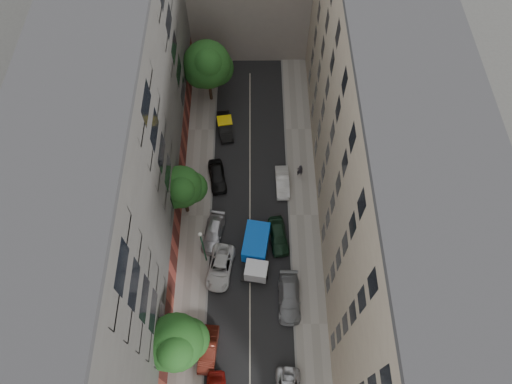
{
  "coord_description": "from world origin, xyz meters",
  "views": [
    {
      "loc": [
        0.48,
        -21.16,
        41.57
      ],
      "look_at": [
        0.62,
        -0.65,
        6.0
      ],
      "focal_mm": 32.0,
      "sensor_mm": 36.0,
      "label": 1
    }
  ],
  "objects_px": {
    "car_left_3": "(213,233)",
    "car_right_2": "(278,236)",
    "tarp_truck": "(256,251)",
    "car_left_1": "(208,349)",
    "car_right_1": "(289,298)",
    "pedestrian": "(300,170)",
    "tree_mid": "(182,189)",
    "tree_near": "(177,344)",
    "tree_far": "(208,66)",
    "car_right_3": "(282,182)",
    "car_left_2": "(220,268)",
    "car_left_4": "(217,176)",
    "lamp_post": "(203,244)",
    "car_left_5": "(225,126)"
  },
  "relations": [
    {
      "from": "car_right_2",
      "to": "car_right_3",
      "type": "distance_m",
      "value": 6.23
    },
    {
      "from": "car_left_2",
      "to": "pedestrian",
      "type": "distance_m",
      "value": 13.38
    },
    {
      "from": "car_left_3",
      "to": "tree_far",
      "type": "xyz_separation_m",
      "value": [
        -0.9,
        17.72,
        4.82
      ]
    },
    {
      "from": "car_left_5",
      "to": "car_left_3",
      "type": "bearing_deg",
      "value": -102.29
    },
    {
      "from": "tree_mid",
      "to": "tree_near",
      "type": "bearing_deg",
      "value": -87.18
    },
    {
      "from": "car_right_1",
      "to": "pedestrian",
      "type": "bearing_deg",
      "value": 83.73
    },
    {
      "from": "car_left_3",
      "to": "car_right_2",
      "type": "height_order",
      "value": "car_right_2"
    },
    {
      "from": "car_right_2",
      "to": "tree_mid",
      "type": "bearing_deg",
      "value": 153.33
    },
    {
      "from": "car_left_2",
      "to": "tarp_truck",
      "type": "bearing_deg",
      "value": 31.09
    },
    {
      "from": "car_left_2",
      "to": "car_left_4",
      "type": "distance_m",
      "value": 10.17
    },
    {
      "from": "car_left_3",
      "to": "car_left_5",
      "type": "xyz_separation_m",
      "value": [
        0.8,
        13.2,
        0.04
      ]
    },
    {
      "from": "tarp_truck",
      "to": "lamp_post",
      "type": "xyz_separation_m",
      "value": [
        -4.8,
        -0.38,
        2.54
      ]
    },
    {
      "from": "car_right_3",
      "to": "tree_mid",
      "type": "height_order",
      "value": "tree_mid"
    },
    {
      "from": "car_left_2",
      "to": "car_right_2",
      "type": "distance_m",
      "value": 6.45
    },
    {
      "from": "tree_far",
      "to": "pedestrian",
      "type": "bearing_deg",
      "value": -47.45
    },
    {
      "from": "tree_near",
      "to": "tree_far",
      "type": "xyz_separation_m",
      "value": [
        1.1,
        29.23,
        0.27
      ]
    },
    {
      "from": "car_left_1",
      "to": "pedestrian",
      "type": "height_order",
      "value": "pedestrian"
    },
    {
      "from": "car_left_1",
      "to": "lamp_post",
      "type": "height_order",
      "value": "lamp_post"
    },
    {
      "from": "car_left_2",
      "to": "tree_far",
      "type": "height_order",
      "value": "tree_far"
    },
    {
      "from": "tarp_truck",
      "to": "car_left_5",
      "type": "distance_m",
      "value": 15.83
    },
    {
      "from": "car_left_4",
      "to": "tree_near",
      "type": "distance_m",
      "value": 18.73
    },
    {
      "from": "tarp_truck",
      "to": "pedestrian",
      "type": "distance_m",
      "value": 10.42
    },
    {
      "from": "car_left_2",
      "to": "car_left_1",
      "type": "bearing_deg",
      "value": -86.71
    },
    {
      "from": "car_left_2",
      "to": "tree_mid",
      "type": "relative_size",
      "value": 0.69
    },
    {
      "from": "car_right_1",
      "to": "car_right_3",
      "type": "bearing_deg",
      "value": 91.66
    },
    {
      "from": "car_left_4",
      "to": "tree_near",
      "type": "xyz_separation_m",
      "value": [
        -2.15,
        -18.06,
        4.49
      ]
    },
    {
      "from": "car_right_1",
      "to": "tree_far",
      "type": "relative_size",
      "value": 0.6
    },
    {
      "from": "tree_near",
      "to": "lamp_post",
      "type": "xyz_separation_m",
      "value": [
        1.41,
        8.88,
        -1.26
      ]
    },
    {
      "from": "car_right_3",
      "to": "car_left_3",
      "type": "bearing_deg",
      "value": -142.12
    },
    {
      "from": "tree_far",
      "to": "pedestrian",
      "type": "relative_size",
      "value": 4.64
    },
    {
      "from": "car_right_3",
      "to": "tree_far",
      "type": "relative_size",
      "value": 0.48
    },
    {
      "from": "car_right_3",
      "to": "tarp_truck",
      "type": "bearing_deg",
      "value": -110.99
    },
    {
      "from": "car_right_1",
      "to": "lamp_post",
      "type": "relative_size",
      "value": 0.8
    },
    {
      "from": "car_left_4",
      "to": "car_right_1",
      "type": "relative_size",
      "value": 0.85
    },
    {
      "from": "car_left_2",
      "to": "car_right_1",
      "type": "xyz_separation_m",
      "value": [
        6.4,
        -3.0,
        0.05
      ]
    },
    {
      "from": "car_left_3",
      "to": "tree_mid",
      "type": "distance_m",
      "value": 5.6
    },
    {
      "from": "tree_near",
      "to": "tree_far",
      "type": "bearing_deg",
      "value": 87.84
    },
    {
      "from": "tree_near",
      "to": "pedestrian",
      "type": "height_order",
      "value": "tree_near"
    },
    {
      "from": "car_left_2",
      "to": "tree_near",
      "type": "distance_m",
      "value": 9.54
    },
    {
      "from": "tarp_truck",
      "to": "car_left_3",
      "type": "distance_m",
      "value": 4.82
    },
    {
      "from": "car_left_1",
      "to": "tree_near",
      "type": "distance_m",
      "value": 4.96
    },
    {
      "from": "car_left_1",
      "to": "tree_far",
      "type": "distance_m",
      "value": 29.19
    },
    {
      "from": "car_left_5",
      "to": "car_right_2",
      "type": "distance_m",
      "value": 14.71
    },
    {
      "from": "car_left_1",
      "to": "tree_far",
      "type": "height_order",
      "value": "tree_far"
    },
    {
      "from": "car_left_1",
      "to": "pedestrian",
      "type": "distance_m",
      "value": 20.17
    },
    {
      "from": "car_right_1",
      "to": "tarp_truck",
      "type": "bearing_deg",
      "value": 125.4
    },
    {
      "from": "car_left_5",
      "to": "tree_near",
      "type": "height_order",
      "value": "tree_near"
    },
    {
      "from": "car_left_5",
      "to": "car_right_2",
      "type": "height_order",
      "value": "car_right_2"
    },
    {
      "from": "car_left_1",
      "to": "car_right_2",
      "type": "distance_m",
      "value": 12.43
    },
    {
      "from": "car_left_3",
      "to": "tree_near",
      "type": "relative_size",
      "value": 0.59
    }
  ]
}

